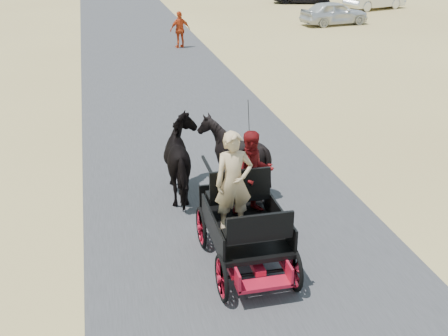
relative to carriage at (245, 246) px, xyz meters
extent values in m
plane|color=tan|center=(0.17, 1.29, -0.36)|extent=(140.00, 140.00, 0.00)
cube|color=#38383A|center=(0.17, 1.29, -0.35)|extent=(6.00, 140.00, 0.01)
imported|color=black|center=(-0.55, 3.00, 0.49)|extent=(0.91, 2.01, 1.70)
imported|color=black|center=(0.55, 3.00, 0.49)|extent=(1.37, 1.54, 1.70)
imported|color=tan|center=(-0.20, 0.05, 1.26)|extent=(0.66, 0.43, 1.80)
imported|color=#660C0F|center=(0.30, 0.60, 1.15)|extent=(0.77, 0.60, 1.58)
imported|color=#C73F16|center=(1.90, 18.79, 0.50)|extent=(1.08, 0.65, 1.73)
imported|color=silver|center=(11.77, 23.16, 0.33)|extent=(4.21, 2.16, 1.37)
camera|label=1|loc=(-2.33, -8.25, 5.32)|focal=45.00mm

